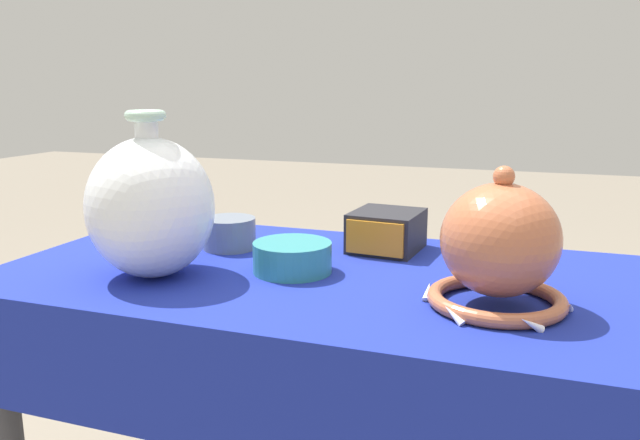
% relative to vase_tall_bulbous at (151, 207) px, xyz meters
% --- Properties ---
extents(display_table, '(1.15, 0.59, 0.72)m').
position_rel_vase_tall_bulbous_xyz_m(display_table, '(0.28, 0.11, -0.20)').
color(display_table, '#38383D').
rests_on(display_table, ground_plane).
extents(vase_tall_bulbous, '(0.21, 0.21, 0.28)m').
position_rel_vase_tall_bulbous_xyz_m(vase_tall_bulbous, '(0.00, 0.00, 0.00)').
color(vase_tall_bulbous, white).
rests_on(vase_tall_bulbous, display_table).
extents(vase_dome_bell, '(0.21, 0.20, 0.21)m').
position_rel_vase_tall_bulbous_xyz_m(vase_dome_bell, '(0.56, 0.04, -0.03)').
color(vase_dome_bell, '#BC6642').
rests_on(vase_dome_bell, display_table).
extents(mosaic_tile_box, '(0.14, 0.15, 0.08)m').
position_rel_vase_tall_bulbous_xyz_m(mosaic_tile_box, '(0.33, 0.30, -0.08)').
color(mosaic_tile_box, '#232328').
rests_on(mosaic_tile_box, display_table).
extents(pot_squat_teal, '(0.14, 0.14, 0.05)m').
position_rel_vase_tall_bulbous_xyz_m(pot_squat_teal, '(0.21, 0.10, -0.09)').
color(pot_squat_teal, teal).
rests_on(pot_squat_teal, display_table).
extents(pot_squat_slate, '(0.10, 0.10, 0.06)m').
position_rel_vase_tall_bulbous_xyz_m(pot_squat_slate, '(0.04, 0.20, -0.09)').
color(pot_squat_slate, slate).
rests_on(pot_squat_slate, display_table).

